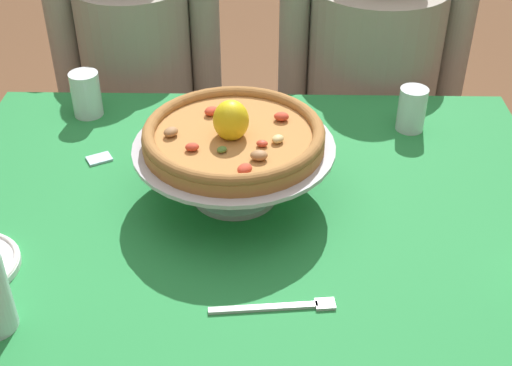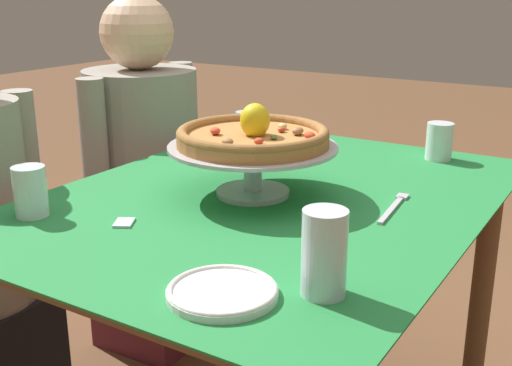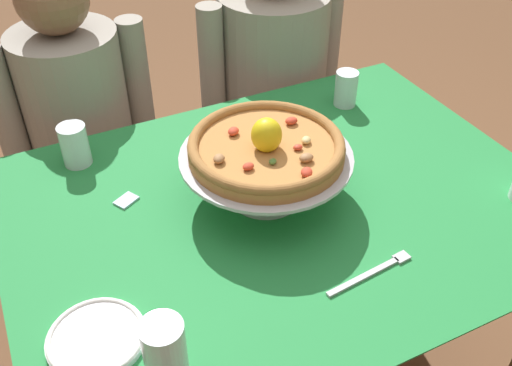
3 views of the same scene
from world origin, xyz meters
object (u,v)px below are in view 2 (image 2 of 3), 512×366
pizza_stand (253,158)px  water_glass_back_right (246,131)px  diner_right (145,183)px  side_plate (222,291)px  water_glass_back_left (31,194)px  water_glass_front_right (439,144)px  water_glass_front_left (324,258)px  dinner_fork (394,206)px  pizza (253,135)px  sugar_packet (124,223)px

pizza_stand → water_glass_back_right: 0.47m
diner_right → side_plate: bearing=-132.6°
side_plate → diner_right: diner_right is taller
water_glass_back_left → water_glass_front_right: bearing=-33.4°
water_glass_back_right → water_glass_front_left: bearing=-140.3°
water_glass_front_right → dinner_fork: size_ratio=0.49×
pizza_stand → diner_right: 0.77m
pizza_stand → diner_right: (0.35, 0.64, -0.26)m
pizza_stand → dinner_fork: bearing=-74.3°
diner_right → water_glass_front_right: bearing=-78.8°
water_glass_back_left → diner_right: size_ratio=0.09×
pizza → water_glass_front_left: bearing=-135.4°
water_glass_front_left → side_plate: 0.16m
water_glass_back_right → diner_right: bearing=95.4°
water_glass_back_left → water_glass_front_right: (0.89, -0.58, -0.00)m
water_glass_front_left → sugar_packet: size_ratio=2.77×
pizza → diner_right: bearing=61.4°
sugar_packet → diner_right: size_ratio=0.04×
pizza_stand → dinner_fork: 0.33m
water_glass_front_left → diner_right: 1.24m
pizza → water_glass_front_right: size_ratio=3.37×
diner_right → water_glass_back_right: bearing=-84.6°
side_plate → diner_right: bearing=47.4°
pizza → water_glass_front_left: (-0.36, -0.35, -0.08)m
pizza_stand → side_plate: bearing=-153.3°
side_plate → water_glass_back_left: bearing=80.7°
water_glass_back_right → sugar_packet: size_ratio=2.02×
water_glass_front_right → side_plate: water_glass_front_right is taller
water_glass_front_right → side_plate: (-0.98, 0.04, -0.03)m
water_glass_back_right → sugar_packet: (-0.68, -0.14, -0.04)m
water_glass_back_left → sugar_packet: size_ratio=2.12×
pizza_stand → water_glass_back_left: 0.48m
side_plate → dinner_fork: size_ratio=0.85×
water_glass_front_right → water_glass_front_left: size_ratio=0.73×
diner_right → pizza_stand: bearing=-118.6°
water_glass_back_left → diner_right: 0.81m
water_glass_front_right → water_glass_front_left: water_glass_front_left is taller
pizza_stand → sugar_packet: pizza_stand is taller
water_glass_front_right → water_glass_back_right: size_ratio=1.00×
water_glass_back_left → water_glass_front_left: (0.00, -0.67, 0.01)m
water_glass_back_left → water_glass_back_right: 0.75m
water_glass_back_right → diner_right: size_ratio=0.08×
water_glass_back_left → side_plate: (-0.09, -0.54, -0.04)m
pizza → water_glass_back_left: 0.49m
water_glass_front_right → water_glass_front_left: (-0.89, -0.08, 0.02)m
diner_right → dinner_fork: bearing=-105.6°
water_glass_front_left → sugar_packet: water_glass_front_left is taller
water_glass_front_left → side_plate: bearing=124.9°
pizza → water_glass_front_right: pizza is taller
pizza_stand → diner_right: bearing=61.4°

